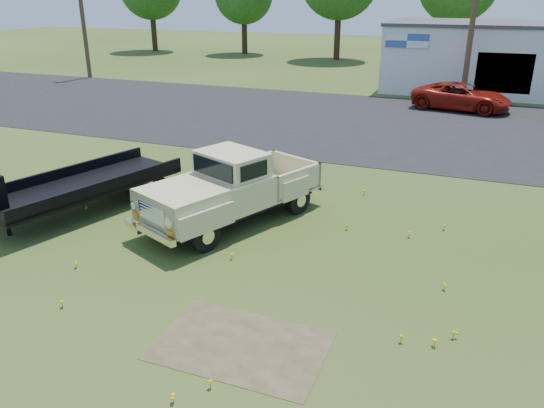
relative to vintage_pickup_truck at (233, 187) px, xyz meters
The scene contains 10 objects.
ground 2.40m from the vintage_pickup_truck, 63.75° to the right, with size 140.00×140.00×0.00m, color #2C4416.
asphalt_lot 13.12m from the vintage_pickup_truck, 85.77° to the left, with size 90.00×14.00×0.02m, color black.
dirt_patch_a 5.62m from the vintage_pickup_truck, 63.56° to the right, with size 3.00×2.00×0.01m, color #443824.
dirt_patch_b 2.11m from the vintage_pickup_truck, 123.85° to the left, with size 2.20×1.60×0.01m, color #443824.
commercial_building 26.01m from the vintage_pickup_truck, 74.46° to the left, with size 14.20×8.20×4.15m.
utility_pole_west 29.28m from the vintage_pickup_truck, 136.38° to the left, with size 1.60×0.30×9.00m.
utility_pole_mid 20.96m from the vintage_pickup_truck, 76.09° to the left, with size 1.60×0.30×9.00m.
vintage_pickup_truck is the anchor object (origin of this frame).
flatbed_trailer 4.41m from the vintage_pickup_truck, behind, with size 2.03×6.09×1.66m, color black, non-canonical shape.
red_pickup 18.44m from the vintage_pickup_truck, 74.37° to the left, with size 2.32×5.03×1.40m, color maroon.
Camera 1 is at (4.84, -10.09, 5.84)m, focal length 35.00 mm.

